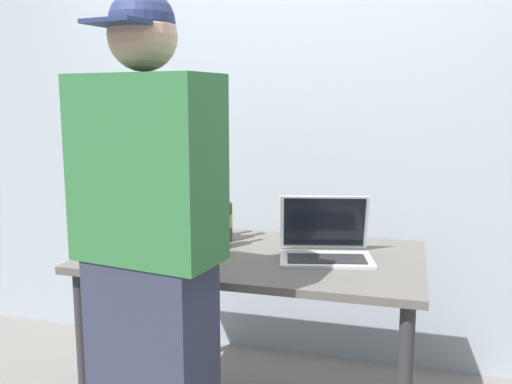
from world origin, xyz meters
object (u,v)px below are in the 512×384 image
at_px(beer_bottle_green, 218,222).
at_px(person_figure, 150,269).
at_px(beer_bottle_dark, 225,217).
at_px(beer_bottle_brown, 184,223).
at_px(coffee_mug, 160,233).
at_px(laptop, 325,243).
at_px(beer_bottle_amber, 209,215).

relative_size(beer_bottle_green, person_figure, 0.18).
bearing_deg(beer_bottle_dark, beer_bottle_brown, -126.98).
bearing_deg(coffee_mug, beer_bottle_brown, -21.68).
distance_m(beer_bottle_brown, person_figure, 0.57).
relative_size(laptop, person_figure, 0.24).
height_order(beer_bottle_green, coffee_mug, beer_bottle_green).
bearing_deg(coffee_mug, beer_bottle_green, -3.52).
xyz_separation_m(beer_bottle_amber, beer_bottle_green, (0.09, -0.14, 0.00)).
height_order(person_figure, coffee_mug, person_figure).
distance_m(person_figure, coffee_mug, 0.66).
height_order(beer_bottle_amber, coffee_mug, beer_bottle_amber).
bearing_deg(person_figure, beer_bottle_brown, 102.37).
bearing_deg(beer_bottle_brown, coffee_mug, 158.32).
bearing_deg(beer_bottle_amber, coffee_mug, -146.06).
relative_size(beer_bottle_amber, beer_bottle_green, 0.98).
bearing_deg(person_figure, beer_bottle_amber, 96.01).
bearing_deg(beer_bottle_amber, person_figure, -83.99).
height_order(beer_bottle_amber, beer_bottle_brown, beer_bottle_amber).
bearing_deg(laptop, coffee_mug, 178.62).
bearing_deg(beer_bottle_dark, coffee_mug, -156.84).
bearing_deg(coffee_mug, beer_bottle_amber, 33.94).
height_order(beer_bottle_brown, beer_bottle_green, beer_bottle_green).
bearing_deg(beer_bottle_brown, beer_bottle_amber, 75.46).
bearing_deg(person_figure, laptop, 51.98).
distance_m(laptop, beer_bottle_amber, 0.56).
relative_size(beer_bottle_brown, beer_bottle_dark, 0.97).
xyz_separation_m(person_figure, coffee_mug, (-0.25, 0.61, -0.04)).
height_order(beer_bottle_brown, beer_bottle_dark, beer_bottle_dark).
bearing_deg(beer_bottle_brown, laptop, 3.52).
height_order(beer_bottle_amber, person_figure, person_figure).
relative_size(laptop, beer_bottle_green, 1.32).
distance_m(beer_bottle_amber, coffee_mug, 0.22).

